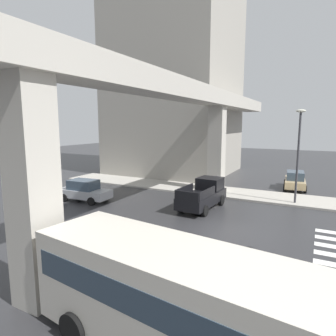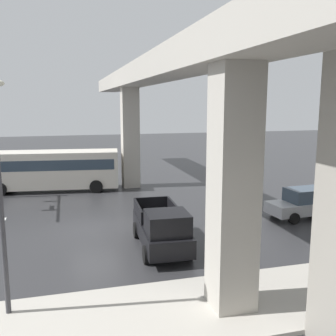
% 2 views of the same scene
% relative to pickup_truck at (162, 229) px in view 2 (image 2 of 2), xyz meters
% --- Properties ---
extents(ground_plane, '(120.00, 120.00, 0.00)m').
position_rel_pickup_truck_xyz_m(ground_plane, '(-4.09, -2.65, -0.99)').
color(ground_plane, '#2D2D30').
extents(elevated_overpass, '(49.02, 1.98, 8.95)m').
position_rel_pickup_truck_xyz_m(elevated_overpass, '(-4.09, 0.89, 6.54)').
color(elevated_overpass, '#ADA89E').
rests_on(elevated_overpass, ground).
extents(sidewalk_east, '(4.00, 36.00, 0.15)m').
position_rel_pickup_truck_xyz_m(sidewalk_east, '(5.29, -0.65, -0.91)').
color(sidewalk_east, '#ADA89E').
rests_on(sidewalk_east, ground).
extents(pickup_truck, '(5.19, 2.28, 2.08)m').
position_rel_pickup_truck_xyz_m(pickup_truck, '(0.00, 0.00, 0.00)').
color(pickup_truck, black).
rests_on(pickup_truck, ground).
extents(city_bus, '(3.77, 11.02, 2.99)m').
position_rel_pickup_truck_xyz_m(city_bus, '(-13.73, -5.55, 0.73)').
color(city_bus, beige).
rests_on(city_bus, ground).
extents(sedan_silver, '(2.20, 4.41, 1.72)m').
position_rel_pickup_truck_xyz_m(sedan_silver, '(-2.71, 9.20, -0.14)').
color(sedan_silver, '#A8AAAF').
rests_on(sedan_silver, ground).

